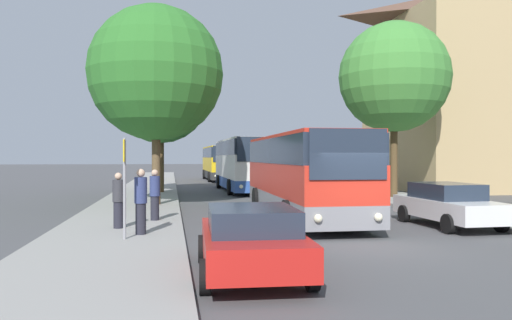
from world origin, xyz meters
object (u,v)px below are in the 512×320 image
bus_front (302,174)px  bus_rear (219,162)px  pedestrian_waiting_far (141,201)px  tree_right_mid (394,77)px  pedestrian_waiting_near (118,200)px  tree_left_far (161,95)px  bus_middle (241,164)px  tree_left_near (156,73)px  pedestrian_walking_back (155,195)px  bus_stop_sign (124,177)px  parked_car_right_near (448,204)px  parked_car_left_curb (251,239)px

bus_front → bus_rear: bus_rear is taller
pedestrian_waiting_far → tree_right_mid: bearing=33.6°
pedestrian_waiting_near → tree_left_far: 16.89m
pedestrian_waiting_far → bus_middle: bearing=66.5°
tree_left_near → bus_middle: bearing=62.0°
pedestrian_walking_back → tree_left_near: tree_left_near is taller
bus_middle → pedestrian_waiting_far: 20.29m
bus_rear → tree_right_mid: (7.53, -23.97, 5.00)m
pedestrian_waiting_far → bus_front: bearing=27.5°
bus_stop_sign → tree_left_far: 18.72m
bus_front → bus_rear: (-0.29, 31.28, 0.09)m
bus_front → pedestrian_walking_back: size_ratio=6.07×
tree_right_mid → bus_stop_sign: bearing=-138.0°
tree_right_mid → tree_left_far: bearing=155.0°
bus_front → tree_left_far: bearing=113.7°
parked_car_right_near → pedestrian_waiting_near: (-10.95, 0.43, 0.26)m
bus_front → bus_middle: 15.38m
parked_car_left_curb → bus_stop_sign: 5.07m
bus_rear → bus_stop_sign: size_ratio=4.19×
bus_middle → parked_car_right_near: (4.54, -18.51, -1.13)m
bus_stop_sign → tree_left_near: size_ratio=0.30×
parked_car_left_curb → tree_left_near: tree_left_near is taller
bus_front → parked_car_left_curb: bearing=-110.3°
tree_left_near → tree_left_far: tree_left_near is taller
tree_left_near → pedestrian_waiting_near: bearing=-96.9°
bus_middle → parked_car_right_near: bearing=-76.7°
bus_rear → pedestrian_walking_back: bearing=-99.7°
pedestrian_waiting_far → pedestrian_walking_back: 3.20m
bus_middle → parked_car_right_near: bus_middle is taller
bus_middle → pedestrian_waiting_far: bus_middle is taller
tree_right_mid → bus_rear: bearing=107.4°
bus_middle → tree_right_mid: tree_right_mid is taller
parked_car_left_curb → tree_left_near: 15.22m
bus_stop_sign → tree_right_mid: tree_right_mid is taller
parked_car_left_curb → tree_right_mid: 20.35m
bus_front → pedestrian_walking_back: bus_front is taller
tree_left_far → pedestrian_walking_back: bearing=-89.7°
bus_front → tree_left_near: 8.90m
bus_stop_sign → bus_rear: bearing=80.6°
tree_right_mid → pedestrian_waiting_near: bearing=-144.2°
bus_front → tree_right_mid: (7.24, 7.31, 5.09)m
parked_car_right_near → tree_right_mid: bearing=-106.9°
bus_rear → pedestrian_waiting_near: bus_rear is taller
pedestrian_waiting_far → tree_left_near: 10.52m
bus_middle → bus_rear: 15.90m
pedestrian_waiting_near → tree_right_mid: 18.06m
bus_stop_sign → tree_left_near: bearing=86.8°
bus_middle → pedestrian_waiting_near: size_ratio=6.63×
pedestrian_waiting_near → pedestrian_waiting_far: bearing=-46.8°
pedestrian_walking_back → parked_car_left_curb: bearing=-72.0°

